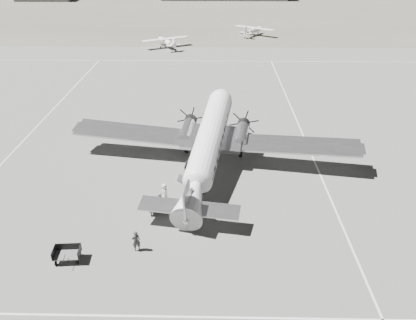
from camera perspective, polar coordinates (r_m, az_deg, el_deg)
The scene contains 14 objects.
ground at distance 35.52m, azimuth -2.91°, elevation -3.52°, with size 260.00×260.00×0.00m, color slate.
taxi_line_near at distance 24.93m, azimuth -5.10°, elevation -21.09°, with size 60.00×0.15×0.01m, color silver.
taxi_line_right at distance 36.72m, azimuth 16.16°, elevation -3.57°, with size 0.15×80.00×0.01m, color silver.
taxi_line_left at distance 48.66m, azimuth -23.80°, elevation 3.35°, with size 0.15×60.00×0.01m, color silver.
taxi_line_horizon at distance 72.46m, azimuth -0.83°, elevation 13.76°, with size 90.00×0.15×0.01m, color silver.
grass_infield at distance 126.33m, azimuth 0.02°, elevation 20.35°, with size 260.00×90.00×0.01m, color #636053.
dc3_airliner at distance 36.37m, azimuth 0.06°, elevation 2.13°, with size 27.64×19.18×5.26m, color silver, non-canonical shape.
light_plane_left at distance 81.83m, azimuth -5.87°, elevation 16.10°, with size 9.28×7.53×1.93m, color white, non-canonical shape.
light_plane_right at distance 92.55m, azimuth 6.42°, elevation 17.57°, with size 9.17×7.44×1.90m, color white, non-canonical shape.
baggage_cart_near at distance 32.12m, azimuth -6.93°, elevation -6.69°, with size 1.60×1.13×0.91m, color #535353, non-canonical shape.
baggage_cart_far at distance 29.21m, azimuth -19.19°, elevation -12.44°, with size 1.84×1.30×1.04m, color #535353, non-canonical shape.
ground_crew at distance 28.69m, azimuth -10.08°, elevation -11.13°, with size 0.58×0.38×1.60m, color #303030.
ramp_agent at distance 32.35m, azimuth -6.70°, elevation -5.71°, with size 0.75×0.58×1.53m, color silver.
passenger at distance 33.28m, azimuth -6.13°, elevation -4.53°, with size 0.77×0.50×1.57m, color silver.
Camera 1 is at (2.37, -29.85, 19.10)m, focal length 35.00 mm.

